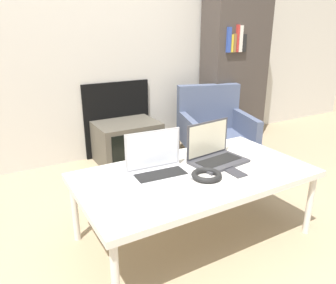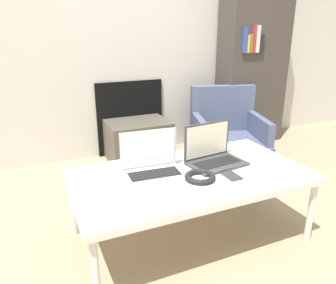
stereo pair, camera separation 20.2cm
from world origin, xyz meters
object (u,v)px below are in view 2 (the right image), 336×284
armchair (226,127)px  laptop_left (152,165)px  laptop_right (213,154)px  tv (138,141)px  phone (231,175)px  headphones (200,177)px

armchair → laptop_left: bearing=-122.3°
laptop_left → laptop_right: size_ratio=0.98×
laptop_left → armchair: (1.12, 0.95, -0.18)m
tv → phone: bearing=-87.9°
laptop_left → tv: size_ratio=0.61×
laptop_left → laptop_right: 0.38m
laptop_right → tv: size_ratio=0.62×
laptop_right → tv: (-0.06, 1.19, -0.28)m
laptop_left → headphones: laptop_left is taller
armchair → tv: bearing=-179.0°
laptop_left → phone: 0.43m
laptop_right → headphones: 0.25m
phone → armchair: 1.38m
phone → tv: size_ratio=0.23×
headphones → armchair: bearing=50.8°
laptop_left → tv: 1.26m
laptop_right → headphones: laptop_right is taller
laptop_right → armchair: (0.74, 0.95, -0.18)m
tv → armchair: 0.83m
headphones → tv: headphones is taller
tv → armchair: armchair is taller
headphones → tv: (0.12, 1.35, -0.24)m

